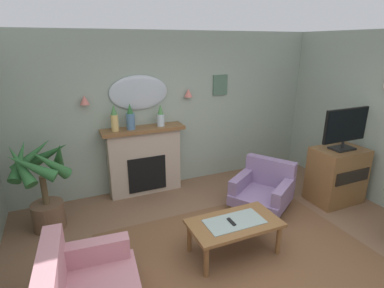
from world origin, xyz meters
name	(u,v)px	position (x,y,z in m)	size (l,w,h in m)	color
floor	(250,273)	(0.00, 0.00, -0.05)	(6.44, 6.09, 0.10)	brown
wall_back	(171,111)	(0.00, 2.59, 1.34)	(6.44, 0.10, 2.67)	#93A393
patterned_rug	(241,258)	(0.00, 0.20, 0.01)	(3.20, 2.40, 0.01)	brown
fireplace	(145,161)	(-0.58, 2.37, 0.57)	(1.36, 0.36, 1.16)	tan
mantel_vase_left	(114,119)	(-1.03, 2.34, 1.36)	(0.12, 0.12, 0.42)	tan
mantel_vase_centre	(130,118)	(-0.78, 2.34, 1.34)	(0.14, 0.14, 0.42)	#4C7093
mantel_vase_right	(161,116)	(-0.28, 2.34, 1.32)	(0.12, 0.12, 0.36)	silver
wall_mirror	(139,93)	(-0.58, 2.51, 1.71)	(0.96, 0.06, 0.56)	#B2BCC6
wall_sconce_left	(84,100)	(-1.43, 2.46, 1.66)	(0.14, 0.14, 0.14)	#D17066
wall_sconce_right	(188,93)	(0.27, 2.46, 1.66)	(0.14, 0.14, 0.14)	#D17066
framed_picture	(220,85)	(0.92, 2.52, 1.75)	(0.28, 0.03, 0.36)	#4C6B56
coffee_table	(234,226)	(-0.03, 0.34, 0.38)	(1.10, 0.60, 0.45)	brown
tv_remote	(231,222)	(-0.08, 0.34, 0.45)	(0.04, 0.16, 0.02)	black
armchair_by_coffee_table	(264,187)	(1.01, 1.17, 0.31)	(1.12, 1.12, 0.71)	gray
tv_cabinet	(337,175)	(2.17, 0.83, 0.45)	(0.80, 0.57, 0.90)	brown
tv_flatscreen	(346,128)	(2.17, 0.81, 1.25)	(0.84, 0.24, 0.65)	black
potted_plant_tall_palm	(42,182)	(-2.13, 1.84, 0.70)	(0.85, 0.86, 1.30)	brown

